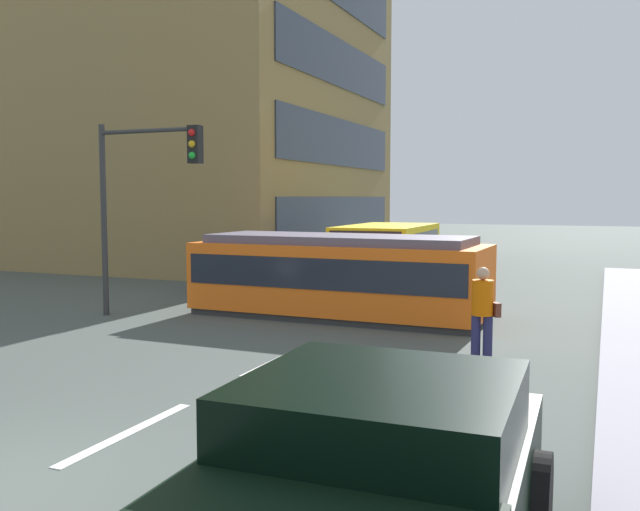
% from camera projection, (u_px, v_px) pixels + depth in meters
% --- Properties ---
extents(ground_plane, '(120.00, 120.00, 0.00)m').
position_uv_depth(ground_plane, '(355.00, 322.00, 15.60)').
color(ground_plane, '#464F4A').
extents(lane_stripe_1, '(0.16, 2.40, 0.01)m').
position_uv_depth(lane_stripe_1, '(129.00, 433.00, 8.25)').
color(lane_stripe_1, silver).
rests_on(lane_stripe_1, ground).
extents(lane_stripe_2, '(0.16, 2.40, 0.01)m').
position_uv_depth(lane_stripe_2, '(277.00, 360.00, 11.93)').
color(lane_stripe_2, silver).
rests_on(lane_stripe_2, ground).
extents(lane_stripe_3, '(0.16, 2.40, 0.01)m').
position_uv_depth(lane_stripe_3, '(426.00, 287.00, 21.70)').
color(lane_stripe_3, silver).
rests_on(lane_stripe_3, ground).
extents(lane_stripe_4, '(0.16, 2.40, 0.01)m').
position_uv_depth(lane_stripe_4, '(463.00, 269.00, 27.21)').
color(lane_stripe_4, silver).
rests_on(lane_stripe_4, ground).
extents(corner_building, '(17.04, 14.17, 22.40)m').
position_uv_depth(corner_building, '(167.00, 13.00, 31.04)').
color(corner_building, olive).
rests_on(corner_building, ground).
extents(streetcar_tram, '(7.03, 2.65, 1.95)m').
position_uv_depth(streetcar_tram, '(339.00, 274.00, 16.36)').
color(streetcar_tram, orange).
rests_on(streetcar_tram, ground).
extents(city_bus, '(2.68, 5.10, 1.93)m').
position_uv_depth(city_bus, '(387.00, 250.00, 22.75)').
color(city_bus, yellow).
rests_on(city_bus, ground).
extents(pedestrian_crossing, '(0.50, 0.36, 1.67)m').
position_uv_depth(pedestrian_crossing, '(483.00, 310.00, 11.58)').
color(pedestrian_crossing, navy).
rests_on(pedestrian_crossing, ground).
extents(pickup_truck_parked, '(2.37, 5.04, 1.55)m').
position_uv_depth(pickup_truck_parked, '(358.00, 508.00, 4.49)').
color(pickup_truck_parked, black).
rests_on(pickup_truck_parked, ground).
extents(parked_sedan_mid, '(2.08, 4.46, 1.19)m').
position_uv_depth(parked_sedan_mid, '(259.00, 268.00, 21.68)').
color(parked_sedan_mid, '#1A3399').
rests_on(parked_sedan_mid, ground).
extents(parked_sedan_far, '(2.08, 4.34, 1.19)m').
position_uv_depth(parked_sedan_far, '(328.00, 252.00, 27.94)').
color(parked_sedan_far, silver).
rests_on(parked_sedan_far, ground).
extents(traffic_light_mast, '(2.82, 0.33, 4.57)m').
position_uv_depth(traffic_light_mast, '(142.00, 181.00, 15.85)').
color(traffic_light_mast, '#333333').
rests_on(traffic_light_mast, ground).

